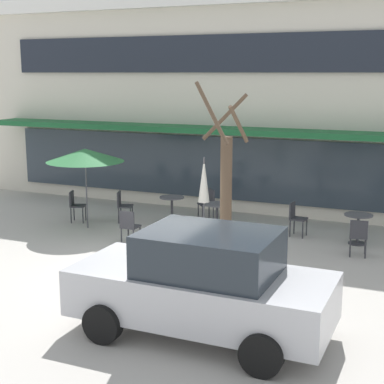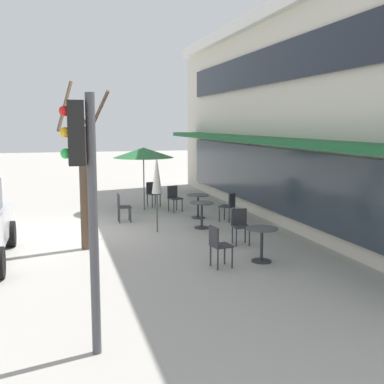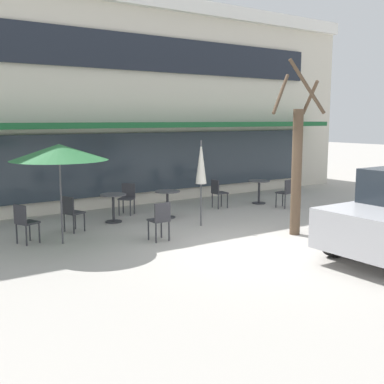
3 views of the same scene
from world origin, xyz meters
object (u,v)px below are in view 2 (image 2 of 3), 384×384
Objects in this scene: cafe_table_near_wall at (202,211)px; traffic_light_pole at (84,181)px; cafe_chair_2 at (174,197)px; patio_umbrella_cream_folded at (143,153)px; cafe_chair_1 at (122,205)px; cafe_table_streetside at (198,202)px; street_tree at (84,179)px; cafe_table_by_tree at (262,239)px; cafe_chair_4 at (218,243)px; cafe_chair_3 at (229,205)px; cafe_chair_5 at (240,224)px; patio_umbrella_green_folded at (157,174)px; cafe_chair_0 at (153,192)px.

traffic_light_pole is at bearing -27.82° from cafe_table_near_wall.
traffic_light_pole is at bearing -19.90° from cafe_chair_2.
patio_umbrella_cream_folded is 2.63m from cafe_chair_1.
cafe_table_near_wall is 1.00× the size of cafe_table_streetside.
street_tree is 1.19× the size of traffic_light_pole.
traffic_light_pole is (8.49, -4.02, 1.78)m from cafe_table_streetside.
cafe_table_by_tree is 0.22× the size of traffic_light_pole.
street_tree reaches higher than traffic_light_pole.
cafe_table_near_wall is at bearing 54.66° from cafe_chair_1.
cafe_chair_1 is 3.44m from street_tree.
street_tree reaches higher than cafe_table_by_tree.
cafe_table_streetside is 0.85× the size of cafe_chair_4.
cafe_chair_2 is at bearing -150.13° from cafe_chair_3.
cafe_table_streetside is 3.55m from cafe_chair_5.
street_tree is at bearing -121.02° from cafe_table_by_tree.
cafe_chair_4 is 2.11m from cafe_chair_5.
patio_umbrella_green_folded is 2.47× the size of cafe_chair_1.
traffic_light_pole is (7.00, -3.69, 1.78)m from cafe_table_near_wall.
patio_umbrella_green_folded is at bearing -137.49° from cafe_chair_5.
cafe_chair_0 is at bearing -173.39° from cafe_table_by_tree.
cafe_table_near_wall is at bearing 17.67° from patio_umbrella_cream_folded.
cafe_chair_0 is 1.00× the size of cafe_chair_2.
cafe_chair_1 is at bearing -166.10° from cafe_chair_4.
cafe_chair_5 is at bearing 42.51° from patio_umbrella_green_folded.
street_tree is at bearing -23.09° from cafe_chair_1.
cafe_table_streetside is 0.85× the size of cafe_chair_2.
patio_umbrella_green_folded reaches higher than cafe_chair_3.
cafe_chair_1 is (2.58, -1.48, 0.00)m from cafe_chair_0.
cafe_table_by_tree is 0.85× the size of cafe_chair_0.
cafe_chair_0 and cafe_chair_5 have the same top height.
cafe_chair_0 and cafe_chair_2 have the same top height.
cafe_chair_4 is 1.00× the size of cafe_chair_5.
cafe_chair_2 is 1.00× the size of cafe_chair_4.
cafe_chair_3 is (-4.34, 0.83, 0.01)m from cafe_table_by_tree.
patio_umbrella_cream_folded reaches higher than cafe_table_by_tree.
cafe_chair_3 and cafe_chair_5 have the same top height.
cafe_chair_4 is (4.49, -1.89, 0.00)m from cafe_chair_3.
patio_umbrella_cream_folded is 7.37m from cafe_chair_4.
traffic_light_pole is at bearing -10.47° from cafe_chair_1.
cafe_chair_2 is at bearing -173.97° from cafe_chair_5.
cafe_chair_4 is (3.64, 0.55, -1.10)m from patio_umbrella_green_folded.
cafe_chair_2 is at bearing 21.71° from cafe_chair_0.
cafe_chair_1 is at bearing 156.91° from street_tree.
street_tree reaches higher than cafe_chair_5.
cafe_chair_0 is at bearing -170.59° from cafe_chair_5.
cafe_table_near_wall is 3.88m from street_tree.
cafe_chair_4 is at bearing -34.03° from cafe_chair_5.
patio_umbrella_cream_folded is at bearing -121.47° from cafe_chair_2.
cafe_chair_3 is (2.72, 2.17, -1.50)m from patio_umbrella_cream_folded.
cafe_chair_0 reaches higher than cafe_table_streetside.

